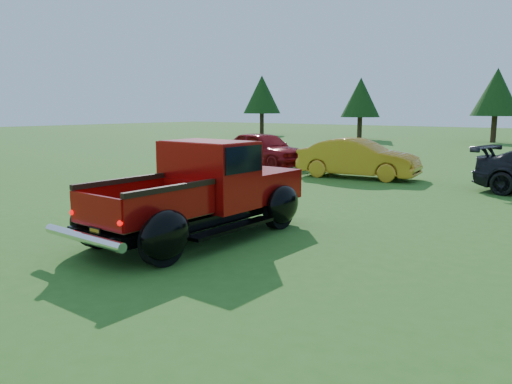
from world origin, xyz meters
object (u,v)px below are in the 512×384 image
Objects in this scene: pickup_truck at (209,190)px; show_car_red at (263,149)px; tree_west at (361,98)px; tree_mid_left at (497,92)px; tree_far_west at (262,95)px; show_car_yellow at (358,158)px.

show_car_red is at bearing 121.98° from pickup_truck.
tree_mid_left reaches higher than tree_west.
tree_far_west is 1.04× the size of tree_mid_left.
tree_far_west is 25.25m from show_car_red.
show_car_yellow is (0.53, -21.89, -2.73)m from tree_mid_left.
tree_west is 22.19m from show_car_yellow.
pickup_truck is at bearing -137.46° from show_car_red.
show_car_red is 1.03× the size of show_car_yellow.
tree_far_west is 10.06m from tree_west.
tree_west reaches higher than show_car_red.
pickup_truck is at bearing 179.87° from show_car_yellow.
pickup_truck is 1.14× the size of show_car_red.
tree_mid_left is 1.27× the size of show_car_yellow.
tree_west is (10.00, -1.00, -0.41)m from tree_far_west.
tree_west is 9.22m from tree_mid_left.
tree_west is 0.99× the size of pickup_truck.
show_car_yellow is (-1.19, 8.57, -0.16)m from pickup_truck.
show_car_yellow is at bearing -64.39° from tree_west.
tree_west is 0.92× the size of tree_mid_left.
tree_mid_left is 30.62m from pickup_truck.
tree_far_west reaches higher than show_car_yellow.
show_car_red is at bearing 71.95° from show_car_yellow.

